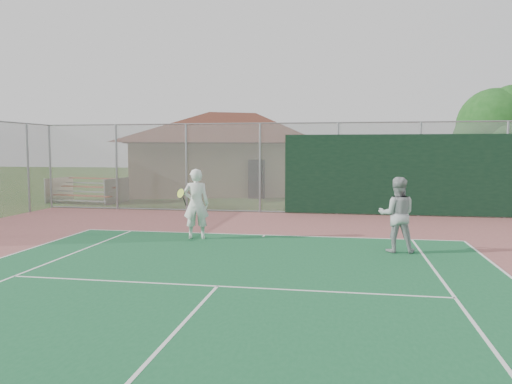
# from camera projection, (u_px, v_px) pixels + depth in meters

# --- Properties ---
(back_fence) EXTENTS (20.08, 0.11, 3.53)m
(back_fence) POSITION_uv_depth(u_px,v_px,m) (340.00, 171.00, 18.95)
(back_fence) COLOR gray
(back_fence) RESTS_ON ground
(clubhouse) EXTENTS (14.23, 11.45, 5.35)m
(clubhouse) POSITION_uv_depth(u_px,v_px,m) (236.00, 145.00, 28.91)
(clubhouse) COLOR tan
(clubhouse) RESTS_ON ground
(bleachers) EXTENTS (3.30, 2.21, 1.15)m
(bleachers) POSITION_uv_depth(u_px,v_px,m) (87.00, 189.00, 23.34)
(bleachers) COLOR #A44425
(bleachers) RESTS_ON ground
(tree) EXTENTS (3.72, 3.52, 5.19)m
(tree) POSITION_uv_depth(u_px,v_px,m) (497.00, 128.00, 21.30)
(tree) COLOR #352613
(tree) RESTS_ON ground
(player_white_front) EXTENTS (0.94, 0.78, 1.95)m
(player_white_front) POSITION_uv_depth(u_px,v_px,m) (196.00, 204.00, 13.83)
(player_white_front) COLOR white
(player_white_front) RESTS_ON ground
(player_grey_back) EXTENTS (0.90, 0.71, 1.82)m
(player_grey_back) POSITION_uv_depth(u_px,v_px,m) (397.00, 215.00, 12.04)
(player_grey_back) COLOR #AAADB0
(player_grey_back) RESTS_ON ground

